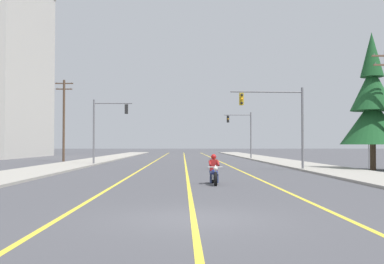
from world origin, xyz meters
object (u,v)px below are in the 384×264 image
object	(u,v)px
traffic_signal_mid_right	(243,129)
utility_pole_left_near	(64,118)
street_sign	(369,151)
conifer_tree_right_verge_near	(372,107)
motorcycle_with_rider	(214,172)
traffic_signal_near_right	(281,115)
traffic_signal_near_left	(105,123)

from	to	relation	value
traffic_signal_mid_right	utility_pole_left_near	xyz separation A→B (m)	(-21.63, -7.51, 0.99)
traffic_signal_mid_right	street_sign	xyz separation A→B (m)	(5.32, -27.03, -2.52)
conifer_tree_right_verge_near	motorcycle_with_rider	bearing A→B (deg)	-137.83
traffic_signal_near_right	traffic_signal_mid_right	bearing A→B (deg)	88.52
conifer_tree_right_verge_near	utility_pole_left_near	bearing A→B (deg)	147.02
motorcycle_with_rider	utility_pole_left_near	xyz separation A→B (m)	(-15.12, 29.63, 4.43)
traffic_signal_near_right	traffic_signal_near_left	world-z (taller)	same
traffic_signal_mid_right	conifer_tree_right_verge_near	bearing A→B (deg)	-76.30
traffic_signal_near_left	utility_pole_left_near	world-z (taller)	utility_pole_left_near
motorcycle_with_rider	traffic_signal_near_right	size ratio (longest dim) A/B	0.35
motorcycle_with_rider	utility_pole_left_near	bearing A→B (deg)	117.03
traffic_signal_near_left	traffic_signal_mid_right	size ratio (longest dim) A/B	1.00
utility_pole_left_near	traffic_signal_near_right	bearing A→B (deg)	-40.99
traffic_signal_near_left	conifer_tree_right_verge_near	world-z (taller)	conifer_tree_right_verge_near
traffic_signal_near_right	traffic_signal_near_left	distance (m)	17.52
utility_pole_left_near	conifer_tree_right_verge_near	size ratio (longest dim) A/B	0.90
traffic_signal_mid_right	street_sign	size ratio (longest dim) A/B	2.58
motorcycle_with_rider	traffic_signal_mid_right	world-z (taller)	traffic_signal_mid_right
conifer_tree_right_verge_near	street_sign	world-z (taller)	conifer_tree_right_verge_near
traffic_signal_mid_right	traffic_signal_near_left	bearing A→B (deg)	-133.42
traffic_signal_near_left	street_sign	distance (m)	23.50
motorcycle_with_rider	traffic_signal_near_left	size ratio (longest dim) A/B	0.35
utility_pole_left_near	conifer_tree_right_verge_near	distance (m)	33.22
utility_pole_left_near	street_sign	bearing A→B (deg)	-35.91
traffic_signal_near_right	street_sign	world-z (taller)	traffic_signal_near_right
traffic_signal_near_left	conifer_tree_right_verge_near	bearing A→B (deg)	-23.19
traffic_signal_near_left	street_sign	size ratio (longest dim) A/B	2.58
traffic_signal_near_left	traffic_signal_mid_right	world-z (taller)	same
traffic_signal_near_right	street_sign	xyz separation A→B (m)	(5.99, -1.30, -2.64)
utility_pole_left_near	conifer_tree_right_verge_near	world-z (taller)	conifer_tree_right_verge_near
traffic_signal_near_left	utility_pole_left_near	bearing A→B (deg)	125.13
motorcycle_with_rider	traffic_signal_near_right	xyz separation A→B (m)	(5.85, 11.41, 3.55)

